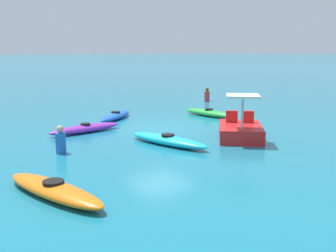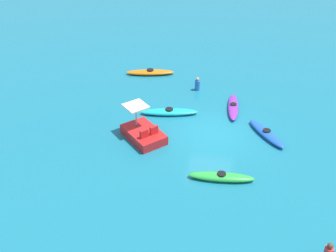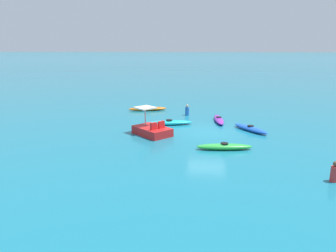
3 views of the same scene
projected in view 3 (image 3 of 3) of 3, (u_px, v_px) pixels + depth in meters
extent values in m
plane|color=#19728C|center=(207.00, 132.00, 20.54)|extent=(600.00, 600.00, 0.00)
ellipsoid|color=orange|center=(148.00, 109.00, 27.26)|extent=(1.44, 3.36, 0.32)
cylinder|color=black|center=(148.00, 107.00, 27.22)|extent=(0.56, 0.56, 0.05)
ellipsoid|color=blue|center=(250.00, 129.00, 20.67)|extent=(2.76, 2.25, 0.32)
cylinder|color=black|center=(251.00, 126.00, 20.62)|extent=(0.57, 0.57, 0.05)
ellipsoid|color=#19B7C6|center=(169.00, 123.00, 22.28)|extent=(1.39, 3.38, 0.32)
cylinder|color=black|center=(169.00, 120.00, 22.23)|extent=(0.54, 0.54, 0.05)
ellipsoid|color=purple|center=(219.00, 120.00, 23.22)|extent=(3.07, 0.83, 0.32)
cylinder|color=black|center=(219.00, 117.00, 23.18)|extent=(0.41, 0.41, 0.05)
ellipsoid|color=green|center=(224.00, 147.00, 16.93)|extent=(0.95, 3.07, 0.32)
cylinder|color=black|center=(224.00, 143.00, 16.89)|extent=(0.44, 0.44, 0.05)
cube|color=red|center=(152.00, 131.00, 19.74)|extent=(2.74, 2.77, 0.50)
cube|color=red|center=(154.00, 126.00, 19.03)|extent=(0.43, 0.42, 0.44)
cube|color=red|center=(161.00, 125.00, 19.40)|extent=(0.43, 0.42, 0.44)
cylinder|color=#B2B2B7|center=(145.00, 117.00, 20.05)|extent=(0.08, 0.08, 1.10)
cube|color=silver|center=(145.00, 108.00, 19.91)|extent=(1.56, 1.56, 0.08)
cylinder|color=blue|center=(187.00, 111.00, 25.34)|extent=(0.45, 0.45, 0.65)
sphere|color=tan|center=(187.00, 106.00, 25.23)|extent=(0.22, 0.22, 0.22)
cylinder|color=red|center=(334.00, 174.00, 12.88)|extent=(0.37, 0.37, 0.65)
sphere|color=brown|center=(336.00, 164.00, 12.77)|extent=(0.22, 0.22, 0.22)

